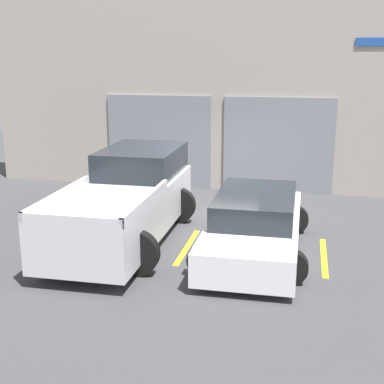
# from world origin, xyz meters

# --- Properties ---
(ground_plane) EXTENTS (28.00, 28.00, 0.00)m
(ground_plane) POSITION_xyz_m (0.00, 0.00, 0.00)
(ground_plane) COLOR #3D3D3F
(shophouse_building) EXTENTS (14.72, 0.68, 5.88)m
(shophouse_building) POSITION_xyz_m (-0.01, 3.29, 2.90)
(shophouse_building) COLOR #9E9389
(shophouse_building) RESTS_ON ground
(pickup_truck) EXTENTS (2.54, 5.36, 1.87)m
(pickup_truck) POSITION_xyz_m (-1.44, -1.91, 0.89)
(pickup_truck) COLOR silver
(pickup_truck) RESTS_ON ground
(sedan_white) EXTENTS (2.23, 4.71, 1.25)m
(sedan_white) POSITION_xyz_m (1.44, -2.16, 0.59)
(sedan_white) COLOR white
(sedan_white) RESTS_ON ground
(parking_stripe_far_left) EXTENTS (0.12, 2.20, 0.01)m
(parking_stripe_far_left) POSITION_xyz_m (-2.88, -2.19, 0.00)
(parking_stripe_far_left) COLOR gold
(parking_stripe_far_left) RESTS_ON ground
(parking_stripe_left) EXTENTS (0.12, 2.20, 0.01)m
(parking_stripe_left) POSITION_xyz_m (0.00, -2.19, 0.00)
(parking_stripe_left) COLOR gold
(parking_stripe_left) RESTS_ON ground
(parking_stripe_centre) EXTENTS (0.12, 2.20, 0.01)m
(parking_stripe_centre) POSITION_xyz_m (2.88, -2.19, 0.00)
(parking_stripe_centre) COLOR gold
(parking_stripe_centre) RESTS_ON ground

